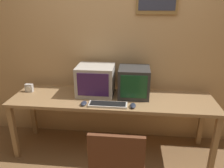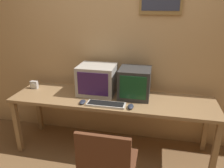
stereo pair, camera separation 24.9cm
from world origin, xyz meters
TOP-DOWN VIEW (x-y plane):
  - wall_back at (0.00, 1.22)m, footprint 8.00×0.08m
  - desk at (0.00, 0.82)m, footprint 2.36×0.61m
  - monitor_left at (-0.21, 0.93)m, footprint 0.44×0.37m
  - monitor_right at (0.25, 0.92)m, footprint 0.36×0.36m
  - keyboard_main at (-0.02, 0.62)m, footprint 0.42×0.14m
  - mouse_near_keyboard at (0.25, 0.61)m, footprint 0.06×0.12m
  - mouse_far_corner at (-0.29, 0.61)m, footprint 0.06×0.11m
  - desk_clock at (-1.05, 0.90)m, footprint 0.09×0.06m

SIDE VIEW (x-z plane):
  - desk at x=0.00m, z-range 0.29..1.02m
  - keyboard_main at x=-0.02m, z-range 0.73..0.75m
  - mouse_far_corner at x=-0.29m, z-range 0.73..0.76m
  - mouse_near_keyboard at x=0.25m, z-range 0.73..0.76m
  - desk_clock at x=-1.05m, z-range 0.73..0.83m
  - monitor_right at x=0.25m, z-range 0.73..1.07m
  - monitor_left at x=-0.21m, z-range 0.73..1.08m
  - wall_back at x=0.00m, z-range 0.01..2.61m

